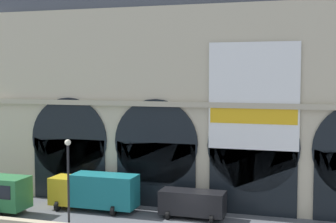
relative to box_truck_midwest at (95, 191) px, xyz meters
name	(u,v)px	position (x,y,z in m)	size (l,w,h in m)	color
station_building	(210,83)	(8.73, 5.16, 9.00)	(43.31, 5.36, 22.08)	beige
box_truck_midwest	(95,191)	(0.00, 0.00, 0.00)	(7.50, 2.91, 3.12)	gold
van_center	(192,203)	(8.42, 0.27, -0.45)	(5.20, 2.48, 2.20)	black
street_lamp_quayside	(68,174)	(1.06, -6.44, 2.71)	(0.44, 0.44, 6.90)	black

